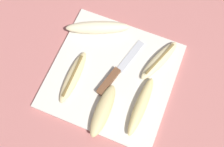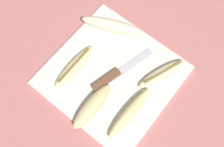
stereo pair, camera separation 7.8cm
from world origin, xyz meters
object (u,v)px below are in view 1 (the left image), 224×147
object	(u,v)px
banana_mellow_near	(73,77)
banana_golden_short	(141,106)
banana_bright_far	(98,28)
knife	(114,77)
banana_spotted_left	(103,110)
banana_soft_right	(159,60)

from	to	relation	value
banana_mellow_near	banana_golden_short	bearing A→B (deg)	-2.39
banana_bright_far	knife	bearing A→B (deg)	-50.61
banana_bright_far	banana_spotted_left	size ratio (longest dim) A/B	1.27
banana_bright_far	banana_spotted_left	world-z (taller)	banana_bright_far
knife	banana_golden_short	world-z (taller)	banana_golden_short
banana_golden_short	banana_soft_right	distance (m)	0.16
banana_golden_short	banana_spotted_left	distance (m)	0.11
banana_soft_right	banana_bright_far	size ratio (longest dim) A/B	0.82
knife	banana_soft_right	distance (m)	0.15
knife	banana_soft_right	xyz separation A→B (m)	(0.11, 0.10, 0.00)
banana_golden_short	banana_spotted_left	world-z (taller)	banana_spotted_left
banana_mellow_near	banana_spotted_left	bearing A→B (deg)	-26.68
banana_golden_short	banana_soft_right	xyz separation A→B (m)	(0.00, 0.16, -0.00)
banana_soft_right	banana_spotted_left	world-z (taller)	banana_spotted_left
banana_golden_short	banana_spotted_left	size ratio (longest dim) A/B	1.14
banana_bright_far	banana_mellow_near	bearing A→B (deg)	-91.61
banana_mellow_near	banana_soft_right	bearing A→B (deg)	33.73
banana_mellow_near	banana_spotted_left	xyz separation A→B (m)	(0.12, -0.06, 0.01)
banana_golden_short	banana_bright_far	world-z (taller)	banana_bright_far
banana_soft_right	banana_bright_far	bearing A→B (deg)	172.25
banana_mellow_near	banana_soft_right	xyz separation A→B (m)	(0.22, 0.15, 0.00)
banana_mellow_near	banana_golden_short	xyz separation A→B (m)	(0.22, -0.01, 0.01)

